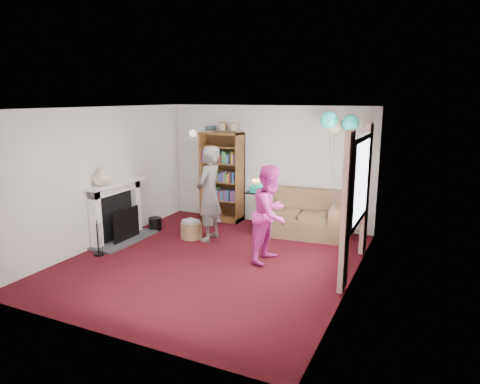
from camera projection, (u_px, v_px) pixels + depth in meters
The scene contains 16 objects.
ground at pixel (212, 261), 7.10m from camera, with size 5.00×5.00×0.00m, color black.
wall_back at pixel (268, 165), 9.05m from camera, with size 4.50×0.02×2.50m, color silver.
wall_left at pixel (102, 177), 7.77m from camera, with size 0.02×5.00×2.50m, color silver.
wall_right at pixel (354, 202), 5.90m from camera, with size 0.02×5.00×2.50m, color silver.
ceiling at pixel (210, 108), 6.56m from camera, with size 4.50×5.00×0.01m, color white.
fireplace at pixel (119, 214), 8.03m from camera, with size 0.55×1.80×1.12m.
window_bay at pixel (358, 196), 6.46m from camera, with size 0.14×2.02×2.20m.
wall_sconce at pixel (193, 133), 9.51m from camera, with size 0.16×0.23×0.16m.
bookcase at pixel (222, 177), 9.34m from camera, with size 0.91×0.42×2.14m.
sofa at pixel (303, 217), 8.48m from camera, with size 1.65×0.87×0.87m.
wicker_basket at pixel (191, 230), 8.23m from camera, with size 0.40×0.40×0.36m.
person_striped at pixel (209, 194), 7.99m from camera, with size 0.65×0.43×1.79m, color black.
person_magenta at pixel (271, 214), 6.97m from camera, with size 0.78×0.61×1.61m, color #C12685.
birthday_cake at pixel (258, 189), 7.35m from camera, with size 0.38×0.38×0.22m.
balloons at pixel (338, 123), 7.46m from camera, with size 0.63×0.68×1.78m.
mantel_vase at pixel (102, 176), 7.57m from camera, with size 0.33×0.33×0.35m, color beige.
Camera 1 is at (3.26, -5.86, 2.67)m, focal length 32.00 mm.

